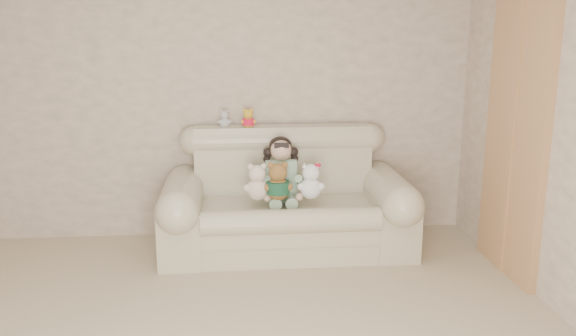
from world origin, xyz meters
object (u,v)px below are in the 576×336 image
(seated_child, at_px, (281,169))
(cream_teddy, at_px, (257,179))
(sofa, at_px, (287,192))
(white_cat, at_px, (311,177))
(brown_teddy, at_px, (278,178))

(seated_child, bearing_deg, cream_teddy, -131.60)
(sofa, xyz_separation_m, cream_teddy, (-0.26, -0.15, 0.16))
(white_cat, bearing_deg, brown_teddy, -172.87)
(white_cat, height_order, cream_teddy, cream_teddy)
(cream_teddy, bearing_deg, seated_child, 54.28)
(white_cat, bearing_deg, sofa, 144.38)
(sofa, bearing_deg, brown_teddy, -118.12)
(white_cat, distance_m, cream_teddy, 0.44)
(brown_teddy, xyz_separation_m, cream_teddy, (-0.17, 0.02, -0.01))
(cream_teddy, bearing_deg, white_cat, 7.46)
(sofa, relative_size, seated_child, 3.72)
(brown_teddy, xyz_separation_m, white_cat, (0.27, 0.02, -0.01))
(seated_child, height_order, white_cat, seated_child)
(cream_teddy, bearing_deg, brown_teddy, 0.80)
(white_cat, bearing_deg, cream_teddy, -177.00)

